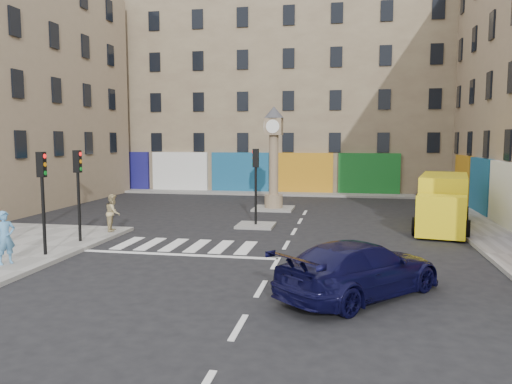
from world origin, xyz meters
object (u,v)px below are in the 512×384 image
(pedestrian_blue, at_px, (5,238))
(pedestrian_tan, at_px, (113,212))
(yellow_van, at_px, (443,202))
(traffic_light_island, at_px, (256,174))
(clock_pillar, at_px, (274,151))
(navy_sedan, at_px, (360,269))
(traffic_light_left_far, at_px, (78,181))
(traffic_light_left_near, at_px, (42,186))

(pedestrian_blue, xyz_separation_m, pedestrian_tan, (0.77, 6.23, -0.06))
(yellow_van, relative_size, pedestrian_blue, 4.04)
(traffic_light_island, relative_size, clock_pillar, 0.61)
(traffic_light_island, xyz_separation_m, navy_sedan, (4.78, -10.15, -1.82))
(pedestrian_tan, bearing_deg, traffic_light_island, -80.14)
(traffic_light_island, relative_size, pedestrian_blue, 2.07)
(clock_pillar, height_order, pedestrian_tan, clock_pillar)
(pedestrian_blue, bearing_deg, navy_sedan, -62.30)
(traffic_light_left_far, bearing_deg, clock_pillar, 61.06)
(traffic_light_island, distance_m, pedestrian_tan, 6.92)
(traffic_light_island, bearing_deg, traffic_light_left_near, -128.93)
(navy_sedan, height_order, yellow_van, yellow_van)
(traffic_light_left_far, xyz_separation_m, pedestrian_blue, (-0.47, -3.88, -1.58))
(traffic_light_island, relative_size, pedestrian_tan, 2.21)
(traffic_light_island, distance_m, navy_sedan, 11.37)
(traffic_light_left_far, height_order, pedestrian_blue, traffic_light_left_far)
(traffic_light_left_near, bearing_deg, yellow_van, 31.04)
(navy_sedan, relative_size, yellow_van, 0.73)
(pedestrian_blue, bearing_deg, traffic_light_left_near, 14.49)
(pedestrian_tan, bearing_deg, traffic_light_left_near, 159.32)
(pedestrian_blue, bearing_deg, traffic_light_left_far, 25.16)
(traffic_light_island, distance_m, pedestrian_blue, 11.59)
(yellow_van, height_order, pedestrian_tan, yellow_van)
(traffic_light_left_near, relative_size, pedestrian_blue, 2.07)
(navy_sedan, xyz_separation_m, yellow_van, (4.20, 11.55, 0.49))
(traffic_light_left_near, xyz_separation_m, pedestrian_blue, (-0.47, -1.48, -1.58))
(pedestrian_blue, relative_size, pedestrian_tan, 1.07)
(traffic_light_island, height_order, navy_sedan, traffic_light_island)
(traffic_light_left_far, bearing_deg, yellow_van, 23.98)
(traffic_light_left_near, distance_m, pedestrian_blue, 2.21)
(traffic_light_island, xyz_separation_m, yellow_van, (8.99, 1.40, -1.33))
(yellow_van, bearing_deg, navy_sedan, -98.33)
(yellow_van, distance_m, pedestrian_blue, 19.03)
(traffic_light_left_far, bearing_deg, traffic_light_left_near, -90.00)
(navy_sedan, distance_m, yellow_van, 12.30)
(clock_pillar, xyz_separation_m, navy_sedan, (4.78, -16.15, -2.78))
(traffic_light_island, xyz_separation_m, pedestrian_tan, (-6.00, -3.05, -1.60))
(clock_pillar, relative_size, pedestrian_tan, 3.64)
(traffic_light_left_near, relative_size, traffic_light_island, 1.00)
(traffic_light_left_far, height_order, pedestrian_tan, traffic_light_left_far)
(traffic_light_left_far, height_order, yellow_van, traffic_light_left_far)
(traffic_light_island, bearing_deg, pedestrian_tan, -153.08)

